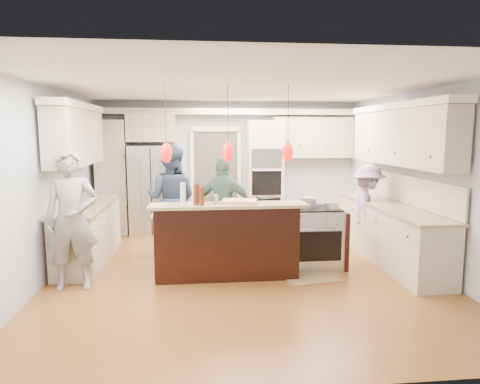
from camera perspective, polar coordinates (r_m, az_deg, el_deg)
The scene contains 23 objects.
ground_plane at distance 6.51m, azimuth 0.33°, elevation -10.51°, with size 6.00×6.00×0.00m, color #935A28.
room_shell at distance 6.17m, azimuth 0.34°, elevation 5.70°, with size 5.54×6.04×2.72m.
refrigerator at distance 8.89m, azimuth -11.54°, elevation 0.30°, with size 0.90×0.70×1.80m, color #B7B7BC.
oven_column at distance 8.96m, azimuth 3.24°, elevation 2.13°, with size 0.72×0.69×2.30m.
back_upper_cabinets at distance 8.90m, azimuth -6.43°, elevation 5.40°, with size 5.30×0.61×2.54m.
right_counter_run at distance 7.22m, azimuth 19.72°, elevation -0.52°, with size 0.64×3.10×2.51m.
left_cabinets at distance 7.23m, azimuth -20.06°, elevation -0.53°, with size 0.64×2.30×2.51m.
kitchen_island at distance 6.42m, azimuth -1.94°, elevation -6.26°, with size 2.10×1.46×1.12m.
island_range at distance 6.74m, azimuth 10.10°, elevation -5.94°, with size 0.82×0.71×0.92m.
pendant_lights at distance 5.64m, azimuth -1.63°, elevation 5.34°, with size 1.75×0.15×1.03m.
person_bar_end at distance 6.02m, azimuth -21.53°, elevation -3.50°, with size 0.67×0.44×1.85m, color gray.
person_far_left at distance 7.49m, azimuth -9.13°, elevation -0.92°, with size 0.89×0.69×1.83m, color navy.
person_far_right at distance 7.15m, azimuth -2.17°, elevation -1.93°, with size 0.98×0.41×1.67m, color #44605D.
person_range_side at distance 7.67m, azimuth 16.60°, elevation -2.16°, with size 0.98×0.56×1.52m, color #8D7DA9.
floor_rug at distance 6.54m, azimuth 8.27°, elevation -10.45°, with size 0.75×1.09×0.01m, color #948151.
water_bottle at distance 5.56m, azimuth -7.60°, elevation -0.29°, with size 0.07×0.07×0.30m, color silver.
beer_bottle_a at distance 5.60m, azimuth -5.90°, elevation -0.44°, with size 0.06×0.06×0.26m, color #4F230E.
beer_bottle_b at distance 5.55m, azimuth -5.11°, elevation -0.59°, with size 0.06×0.06×0.24m, color #4F230E.
beer_bottle_c at distance 5.69m, azimuth -5.75°, elevation -0.21°, with size 0.07×0.07×0.27m, color #4F230E.
drink_can at distance 5.69m, azimuth -3.24°, elevation -0.97°, with size 0.06×0.06×0.12m, color #B7B7BC.
cutting_board at distance 5.77m, azimuth -0.11°, elevation -1.25°, with size 0.46×0.33×0.04m, color tan.
pot_large at distance 6.66m, azimuth 9.12°, elevation -1.35°, with size 0.26×0.26×0.15m, color #B7B7BC.
pot_small at distance 6.58m, azimuth 12.16°, elevation -1.76°, with size 0.20×0.20×0.10m, color #B7B7BC.
Camera 1 is at (-0.68, -6.13, 2.07)m, focal length 32.00 mm.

